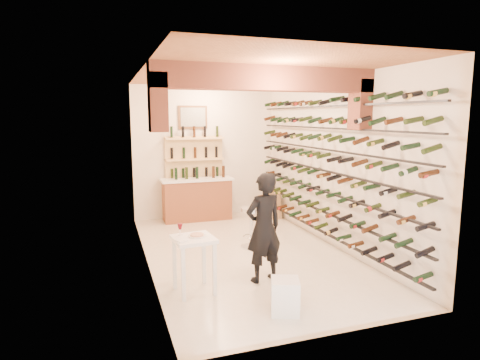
% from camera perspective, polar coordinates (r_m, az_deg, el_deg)
% --- Properties ---
extents(ground, '(6.00, 6.00, 0.00)m').
position_cam_1_polar(ground, '(7.55, 0.74, -10.14)').
color(ground, beige).
rests_on(ground, ground).
extents(room_shell, '(3.52, 6.02, 3.21)m').
position_cam_1_polar(room_shell, '(6.89, 1.49, 7.15)').
color(room_shell, silver).
rests_on(room_shell, ground).
extents(wine_rack, '(0.32, 5.70, 2.56)m').
position_cam_1_polar(wine_rack, '(7.83, 11.40, 2.02)').
color(wine_rack, black).
rests_on(wine_rack, ground).
extents(back_counter, '(1.70, 0.62, 1.29)m').
position_cam_1_polar(back_counter, '(9.79, -6.05, -2.52)').
color(back_counter, brown).
rests_on(back_counter, ground).
extents(back_shelving, '(1.40, 0.31, 2.73)m').
position_cam_1_polar(back_shelving, '(9.92, -6.41, 1.34)').
color(back_shelving, '#DFBA7D').
rests_on(back_shelving, ground).
extents(tasting_table, '(0.60, 0.60, 0.97)m').
position_cam_1_polar(tasting_table, '(5.77, -6.54, -9.35)').
color(tasting_table, white).
rests_on(tasting_table, ground).
extents(white_stool, '(0.45, 0.45, 0.44)m').
position_cam_1_polar(white_stool, '(5.35, 6.35, -15.90)').
color(white_stool, white).
rests_on(white_stool, ground).
extents(person, '(0.67, 0.51, 1.65)m').
position_cam_1_polar(person, '(6.08, 3.37, -6.70)').
color(person, black).
rests_on(person, ground).
extents(chrome_barstool, '(0.40, 0.40, 0.77)m').
position_cam_1_polar(chrome_barstool, '(7.69, 1.57, -6.29)').
color(chrome_barstool, silver).
rests_on(chrome_barstool, ground).
extents(crate_lower, '(0.54, 0.39, 0.31)m').
position_cam_1_polar(crate_lower, '(9.96, 4.12, -4.52)').
color(crate_lower, tan).
rests_on(crate_lower, ground).
extents(crate_upper, '(0.52, 0.41, 0.27)m').
position_cam_1_polar(crate_upper, '(9.89, 4.14, -2.87)').
color(crate_upper, tan).
rests_on(crate_upper, crate_lower).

